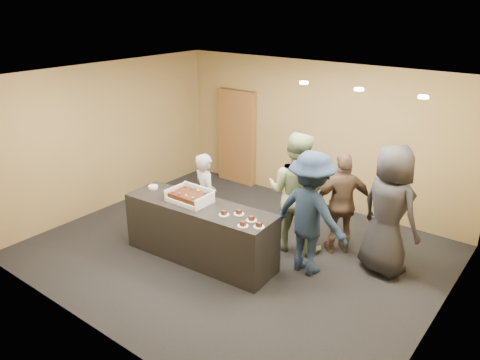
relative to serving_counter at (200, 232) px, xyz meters
The scene contains 17 objects.
room 1.06m from the serving_counter, 57.76° to the left, with size 6.04×6.00×2.70m.
serving_counter is the anchor object (origin of this frame).
storage_cabinet 3.33m from the serving_counter, 118.34° to the left, with size 0.90×0.15×1.99m, color brown.
cake_box 0.53m from the serving_counter, behind, with size 0.64×0.44×0.19m.
sheet_cake 0.58m from the serving_counter, behind, with size 0.54×0.37×0.11m.
plate_stack 1.12m from the serving_counter, behind, with size 0.15×0.15×0.04m, color white.
slice_a 0.70m from the serving_counter, ahead, with size 0.15×0.15×0.07m.
slice_b 0.83m from the serving_counter, ahead, with size 0.15×0.15×0.07m.
slice_c 1.06m from the serving_counter, ahead, with size 0.15×0.15×0.07m.
slice_d 1.04m from the serving_counter, ahead, with size 0.15×0.15×0.07m.
slice_e 1.22m from the serving_counter, ahead, with size 0.15×0.15×0.07m.
person_server_grey 0.73m from the serving_counter, 123.33° to the left, with size 0.54×0.35×1.47m, color #98999C.
person_sage_man 1.58m from the serving_counter, 50.78° to the left, with size 0.93×0.72×1.91m, color gray.
person_navy_man 1.70m from the serving_counter, 25.69° to the left, with size 1.18×0.68×1.83m, color #16243B.
person_brown_extra 2.21m from the serving_counter, 43.57° to the left, with size 0.95×0.39×1.62m, color brown.
person_dark_suit 2.77m from the serving_counter, 30.59° to the left, with size 0.94×0.61×1.92m, color black.
ceiling_spotlights 3.08m from the serving_counter, 27.27° to the left, with size 1.72×0.12×0.03m.
Camera 1 is at (4.01, -5.09, 3.75)m, focal length 35.00 mm.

